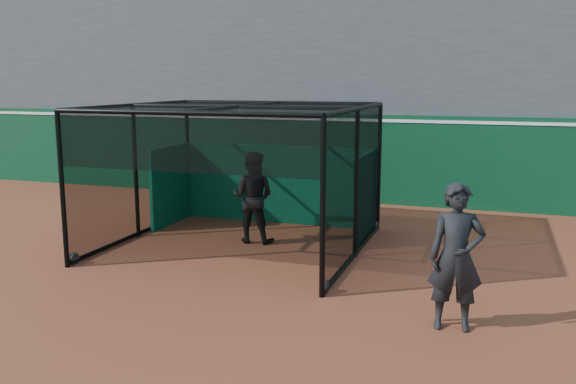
% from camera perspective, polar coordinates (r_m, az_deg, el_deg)
% --- Properties ---
extents(ground, '(120.00, 120.00, 0.00)m').
position_cam_1_polar(ground, '(10.09, -6.81, -9.62)').
color(ground, brown).
rests_on(ground, ground).
extents(outfield_wall, '(50.00, 0.50, 2.50)m').
position_cam_1_polar(outfield_wall, '(17.66, 5.08, 3.36)').
color(outfield_wall, '#0B3D21').
rests_on(outfield_wall, ground).
extents(grandstand, '(50.00, 7.85, 8.95)m').
position_cam_1_polar(grandstand, '(21.23, 7.72, 13.11)').
color(grandstand, '#4C4C4F').
rests_on(grandstand, ground).
extents(batting_cage, '(5.04, 4.93, 2.91)m').
position_cam_1_polar(batting_cage, '(12.66, -4.57, 1.34)').
color(batting_cage, black).
rests_on(batting_cage, ground).
extents(batter, '(0.99, 0.79, 1.96)m').
position_cam_1_polar(batter, '(13.05, -3.32, -0.48)').
color(batter, black).
rests_on(batter, ground).
extents(on_deck_player, '(0.82, 0.60, 2.08)m').
position_cam_1_polar(on_deck_player, '(8.77, 15.45, -5.91)').
color(on_deck_player, black).
rests_on(on_deck_player, ground).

